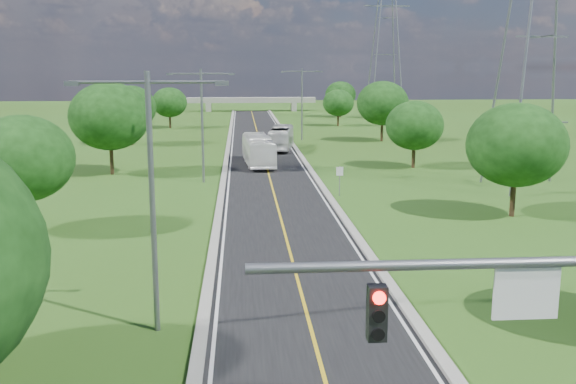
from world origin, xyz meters
name	(u,v)px	position (x,y,z in m)	size (l,w,h in m)	color
ground	(264,158)	(0.00, 60.00, 0.00)	(260.00, 260.00, 0.00)	#2F4C15
road	(262,151)	(0.00, 66.00, 0.03)	(8.00, 150.00, 0.06)	black
curb_left	(228,151)	(-4.25, 66.00, 0.11)	(0.50, 150.00, 0.22)	gray
curb_right	(297,150)	(4.25, 66.00, 0.11)	(0.50, 150.00, 0.22)	gray
speed_limit_sign	(340,176)	(5.20, 37.98, 1.60)	(0.55, 0.09, 2.40)	slate
overpass	(251,101)	(0.00, 140.00, 2.41)	(30.00, 3.00, 3.20)	gray
streetlight_near_left	(151,181)	(-6.00, 12.00, 5.94)	(5.90, 0.25, 10.00)	slate
streetlight_mid_left	(202,116)	(-6.00, 45.00, 5.94)	(5.90, 0.25, 10.00)	slate
streetlight_far_right	(302,98)	(6.00, 78.00, 5.94)	(5.90, 0.25, 10.00)	slate
power_tower_near	(544,19)	(22.00, 40.00, 14.01)	(9.00, 6.40, 28.00)	slate
power_tower_far	(386,47)	(26.00, 115.00, 14.01)	(9.00, 6.40, 28.00)	slate
tree_lb	(22,159)	(-16.00, 28.00, 4.64)	(6.30, 6.30, 7.33)	black
tree_lc	(109,116)	(-15.00, 50.00, 5.58)	(7.56, 7.56, 8.79)	black
tree_ld	(131,107)	(-17.00, 74.00, 4.95)	(6.72, 6.72, 7.82)	black
tree_le	(169,102)	(-14.50, 98.00, 4.33)	(5.88, 5.88, 6.84)	black
tree_rb	(516,145)	(16.00, 30.00, 4.95)	(6.72, 6.72, 7.82)	black
tree_rc	(415,125)	(15.00, 52.00, 4.33)	(5.88, 5.88, 6.84)	black
tree_rd	(383,103)	(17.00, 76.00, 5.27)	(7.14, 7.14, 8.30)	black
tree_re	(338,103)	(14.50, 100.00, 4.02)	(5.46, 5.46, 6.35)	black
tree_rf	(340,95)	(18.00, 120.00, 4.64)	(6.30, 6.30, 7.33)	black
bus_outbound	(281,138)	(2.41, 67.46, 1.51)	(2.43, 10.39, 2.89)	silver
bus_inbound	(258,150)	(-0.80, 54.94, 1.60)	(2.59, 11.09, 3.09)	white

